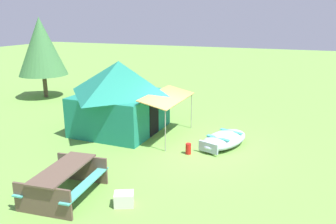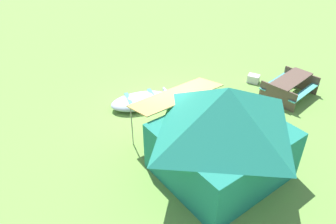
{
  "view_description": "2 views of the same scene",
  "coord_description": "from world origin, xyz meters",
  "px_view_note": "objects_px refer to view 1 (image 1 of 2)",
  "views": [
    {
      "loc": [
        -10.5,
        -3.59,
        4.35
      ],
      "look_at": [
        0.03,
        0.73,
        1.14
      ],
      "focal_mm": 36.03,
      "sensor_mm": 36.0,
      "label": 1
    },
    {
      "loc": [
        5.89,
        7.48,
        6.67
      ],
      "look_at": [
        0.64,
        0.62,
        0.77
      ],
      "focal_mm": 34.77,
      "sensor_mm": 36.0,
      "label": 2
    }
  ],
  "objects_px": {
    "picnic_table": "(64,179)",
    "fuel_can": "(188,149)",
    "cooler_box": "(124,199)",
    "beached_rowboat": "(224,139)",
    "pine_tree_back_left": "(41,46)",
    "canvas_cabin_tent": "(120,95)"
  },
  "relations": [
    {
      "from": "beached_rowboat",
      "to": "picnic_table",
      "type": "xyz_separation_m",
      "value": [
        -4.95,
        2.89,
        0.26
      ]
    },
    {
      "from": "picnic_table",
      "to": "cooler_box",
      "type": "height_order",
      "value": "picnic_table"
    },
    {
      "from": "fuel_can",
      "to": "pine_tree_back_left",
      "type": "height_order",
      "value": "pine_tree_back_left"
    },
    {
      "from": "beached_rowboat",
      "to": "fuel_can",
      "type": "relative_size",
      "value": 6.7
    },
    {
      "from": "beached_rowboat",
      "to": "cooler_box",
      "type": "distance_m",
      "value": 4.93
    },
    {
      "from": "beached_rowboat",
      "to": "picnic_table",
      "type": "relative_size",
      "value": 1.16
    },
    {
      "from": "picnic_table",
      "to": "pine_tree_back_left",
      "type": "bearing_deg",
      "value": 43.72
    },
    {
      "from": "canvas_cabin_tent",
      "to": "pine_tree_back_left",
      "type": "relative_size",
      "value": 0.95
    },
    {
      "from": "picnic_table",
      "to": "fuel_can",
      "type": "height_order",
      "value": "picnic_table"
    },
    {
      "from": "picnic_table",
      "to": "fuel_can",
      "type": "xyz_separation_m",
      "value": [
        3.77,
        -1.97,
        -0.31
      ]
    },
    {
      "from": "cooler_box",
      "to": "beached_rowboat",
      "type": "bearing_deg",
      "value": -15.52
    },
    {
      "from": "canvas_cabin_tent",
      "to": "cooler_box",
      "type": "distance_m",
      "value": 5.78
    },
    {
      "from": "fuel_can",
      "to": "canvas_cabin_tent",
      "type": "bearing_deg",
      "value": 68.44
    },
    {
      "from": "fuel_can",
      "to": "pine_tree_back_left",
      "type": "distance_m",
      "value": 11.48
    },
    {
      "from": "cooler_box",
      "to": "fuel_can",
      "type": "relative_size",
      "value": 1.26
    },
    {
      "from": "fuel_can",
      "to": "pine_tree_back_left",
      "type": "xyz_separation_m",
      "value": [
        4.75,
        10.11,
        2.64
      ]
    },
    {
      "from": "cooler_box",
      "to": "pine_tree_back_left",
      "type": "bearing_deg",
      "value": 49.44
    },
    {
      "from": "beached_rowboat",
      "to": "cooler_box",
      "type": "height_order",
      "value": "beached_rowboat"
    },
    {
      "from": "beached_rowboat",
      "to": "pine_tree_back_left",
      "type": "distance_m",
      "value": 11.88
    },
    {
      "from": "canvas_cabin_tent",
      "to": "fuel_can",
      "type": "bearing_deg",
      "value": -111.56
    },
    {
      "from": "picnic_table",
      "to": "fuel_can",
      "type": "bearing_deg",
      "value": -27.6
    },
    {
      "from": "beached_rowboat",
      "to": "pine_tree_back_left",
      "type": "relative_size",
      "value": 0.56
    }
  ]
}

